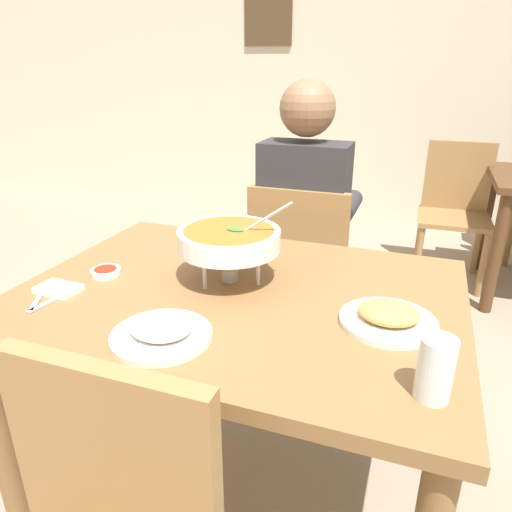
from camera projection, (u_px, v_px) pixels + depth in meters
ground_plane at (241, 486)px, 1.64m from camera, size 16.00×16.00×0.00m
cafe_rear_partition at (385, 47)px, 4.01m from camera, size 10.00×0.10×3.00m
picture_frame_hung at (268, 12)px, 4.17m from camera, size 0.44×0.03×0.56m
dining_table_main at (239, 324)px, 1.39m from camera, size 1.24×0.92×0.75m
chair_diner_main at (302, 270)px, 2.09m from camera, size 0.44×0.44×0.90m
diner_main at (305, 217)px, 2.03m from camera, size 0.40×0.45×1.31m
curry_bowl at (229, 240)px, 1.37m from camera, size 0.33×0.30×0.26m
rice_plate at (161, 331)px, 1.11m from camera, size 0.24×0.24×0.06m
appetizer_plate at (388, 317)px, 1.17m from camera, size 0.24×0.24×0.06m
sauce_dish at (106, 272)px, 1.45m from camera, size 0.09×0.09×0.02m
napkin_folded at (58, 289)px, 1.34m from camera, size 0.12×0.09×0.02m
fork_utensil at (40, 297)px, 1.31m from camera, size 0.09×0.16×0.01m
spoon_utensil at (54, 299)px, 1.29m from camera, size 0.04×0.17×0.01m
drink_glass at (435, 372)px, 0.90m from camera, size 0.07×0.07×0.13m
chair_bg_right at (455, 204)px, 3.10m from camera, size 0.45×0.45×0.90m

